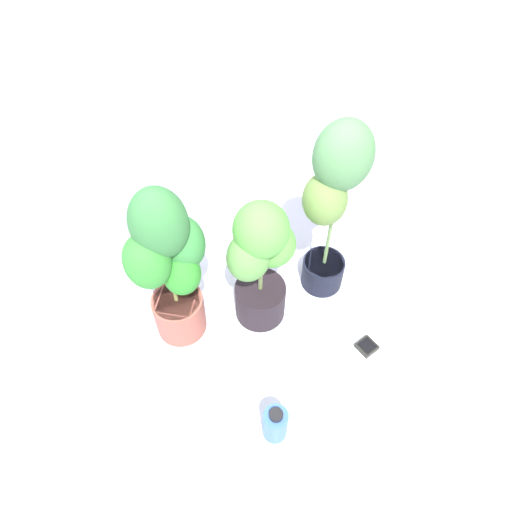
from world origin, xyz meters
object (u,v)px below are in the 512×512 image
(potted_plant_front_right, at_px, (333,199))
(potted_plant_back_left, at_px, (169,264))
(hygrometer_box, at_px, (367,347))
(nutrient_bottle, at_px, (275,424))
(potted_plant_center, at_px, (261,260))

(potted_plant_front_right, bearing_deg, potted_plant_back_left, 143.46)
(potted_plant_front_right, xyz_separation_m, hygrometer_box, (-0.20, -0.35, -0.57))
(potted_plant_back_left, distance_m, nutrient_bottle, 0.75)
(potted_plant_back_left, height_order, potted_plant_center, potted_plant_back_left)
(potted_plant_center, height_order, hygrometer_box, potted_plant_center)
(hygrometer_box, bearing_deg, potted_plant_back_left, -45.00)
(potted_plant_front_right, distance_m, potted_plant_center, 0.39)
(potted_plant_back_left, height_order, nutrient_bottle, potted_plant_back_left)
(potted_plant_center, bearing_deg, potted_plant_front_right, -27.80)
(potted_plant_front_right, bearing_deg, nutrient_bottle, -165.17)
(hygrometer_box, distance_m, nutrient_bottle, 0.57)
(potted_plant_front_right, height_order, potted_plant_center, potted_plant_front_right)
(potted_plant_back_left, height_order, potted_plant_front_right, potted_plant_front_right)
(potted_plant_back_left, distance_m, potted_plant_center, 0.37)
(potted_plant_back_left, distance_m, potted_plant_front_right, 0.70)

